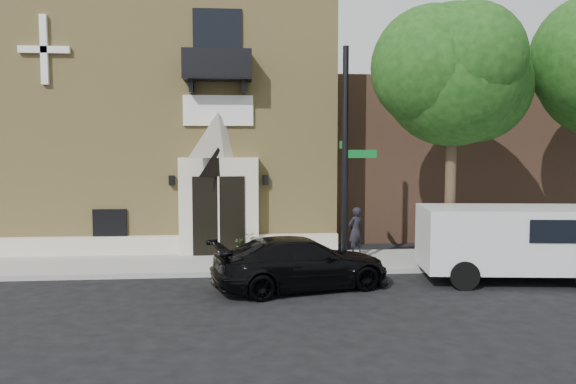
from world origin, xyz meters
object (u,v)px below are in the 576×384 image
(cargo_van, at_px, (521,240))
(dumpster, at_px, (473,243))
(pedestrian_far, at_px, (524,232))
(fire_hydrant, at_px, (450,253))
(pedestrian_near, at_px, (356,231))
(black_sedan, at_px, (301,263))
(street_sign, at_px, (346,157))

(cargo_van, height_order, dumpster, cargo_van)
(cargo_van, relative_size, pedestrian_far, 3.38)
(fire_hydrant, relative_size, pedestrian_far, 0.48)
(cargo_van, xyz_separation_m, pedestrian_far, (1.51, 2.70, -0.23))
(cargo_van, height_order, pedestrian_near, cargo_van)
(black_sedan, bearing_deg, pedestrian_near, -46.36)
(black_sedan, height_order, pedestrian_near, pedestrian_near)
(black_sedan, xyz_separation_m, pedestrian_far, (7.63, 2.96, 0.24))
(pedestrian_near, bearing_deg, cargo_van, 110.85)
(cargo_van, bearing_deg, fire_hydrant, 137.42)
(black_sedan, bearing_deg, cargo_van, -102.56)
(pedestrian_far, bearing_deg, dumpster, 98.12)
(dumpster, distance_m, pedestrian_near, 3.66)
(black_sedan, distance_m, street_sign, 3.72)
(black_sedan, bearing_deg, pedestrian_far, -83.77)
(fire_hydrant, bearing_deg, black_sedan, -158.47)
(fire_hydrant, bearing_deg, dumpster, 7.60)
(street_sign, height_order, pedestrian_near, street_sign)
(black_sedan, relative_size, pedestrian_near, 2.98)
(black_sedan, bearing_deg, street_sign, -52.26)
(black_sedan, height_order, cargo_van, cargo_van)
(black_sedan, height_order, fire_hydrant, black_sedan)
(pedestrian_near, xyz_separation_m, pedestrian_far, (5.44, -0.62, -0.02))
(street_sign, bearing_deg, pedestrian_near, 68.40)
(street_sign, relative_size, pedestrian_far, 4.17)
(cargo_van, height_order, street_sign, street_sign)
(pedestrian_far, bearing_deg, black_sedan, 94.59)
(black_sedan, bearing_deg, dumpster, -85.22)
(black_sedan, distance_m, pedestrian_near, 4.21)
(street_sign, height_order, fire_hydrant, street_sign)
(black_sedan, relative_size, fire_hydrant, 6.36)
(fire_hydrant, bearing_deg, pedestrian_far, 20.71)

